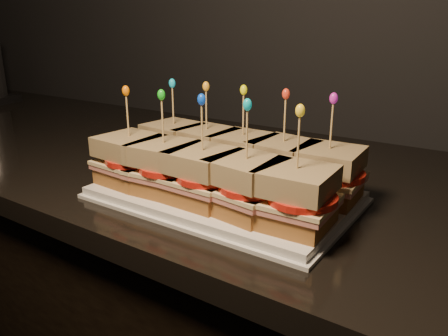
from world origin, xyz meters
The scene contains 74 objects.
cabinet centered at (-0.12, 1.65, 0.45)m, with size 2.37×0.69×0.91m, color black.
granite_slab centered at (-0.12, 1.65, 0.93)m, with size 2.41×0.73×0.04m, color black.
platter centered at (0.22, 1.48, 0.96)m, with size 0.40×0.25×0.02m, color white.
platter_rim centered at (0.22, 1.48, 0.95)m, with size 0.41×0.26×0.01m, color white.
sandwich_0_bread_bot centered at (0.07, 1.54, 0.98)m, with size 0.09×0.09×0.03m, color brown.
sandwich_0_ham centered at (0.07, 1.54, 0.99)m, with size 0.10×0.10×0.01m, color #BB6963.
sandwich_0_cheese centered at (0.07, 1.54, 1.00)m, with size 0.10×0.10×0.01m, color beige.
sandwich_0_tomato centered at (0.08, 1.53, 1.01)m, with size 0.09×0.09×0.01m, color red.
sandwich_0_bread_top centered at (0.07, 1.54, 1.03)m, with size 0.09×0.09×0.03m, color #523012.
sandwich_0_pick centered at (0.07, 1.54, 1.07)m, with size 0.00×0.00×0.09m, color tan.
sandwich_0_frill centered at (0.07, 1.54, 1.12)m, with size 0.01×0.01×0.02m, color #12A9C9.
sandwich_1_bread_bot centered at (0.15, 1.54, 0.98)m, with size 0.09×0.09×0.03m, color brown.
sandwich_1_ham centered at (0.15, 1.54, 0.99)m, with size 0.10×0.10×0.01m, color #BB6963.
sandwich_1_cheese centered at (0.15, 1.54, 1.00)m, with size 0.10×0.10×0.01m, color beige.
sandwich_1_tomato centered at (0.16, 1.53, 1.01)m, with size 0.09×0.09×0.01m, color red.
sandwich_1_bread_top centered at (0.15, 1.54, 1.03)m, with size 0.09×0.09×0.03m, color #523012.
sandwich_1_pick centered at (0.15, 1.54, 1.07)m, with size 0.00×0.00×0.09m, color tan.
sandwich_1_frill centered at (0.15, 1.54, 1.12)m, with size 0.01×0.01×0.02m, color orange.
sandwich_2_bread_bot centered at (0.22, 1.54, 0.98)m, with size 0.09×0.09×0.03m, color brown.
sandwich_2_ham centered at (0.22, 1.54, 0.99)m, with size 0.10×0.10×0.01m, color #BB6963.
sandwich_2_cheese centered at (0.22, 1.54, 1.00)m, with size 0.10×0.10×0.01m, color beige.
sandwich_2_tomato centered at (0.24, 1.53, 1.01)m, with size 0.09×0.09×0.01m, color red.
sandwich_2_bread_top centered at (0.22, 1.54, 1.03)m, with size 0.09×0.09×0.03m, color #523012.
sandwich_2_pick centered at (0.22, 1.54, 1.07)m, with size 0.00×0.00×0.09m, color tan.
sandwich_2_frill centered at (0.22, 1.54, 1.12)m, with size 0.01×0.01×0.02m, color yellow.
sandwich_3_bread_bot centered at (0.30, 1.54, 0.98)m, with size 0.09×0.09×0.03m, color brown.
sandwich_3_ham centered at (0.30, 1.54, 0.99)m, with size 0.10×0.10×0.01m, color #BB6963.
sandwich_3_cheese centered at (0.30, 1.54, 1.00)m, with size 0.10×0.10×0.01m, color beige.
sandwich_3_tomato centered at (0.31, 1.53, 1.01)m, with size 0.09×0.09×0.01m, color red.
sandwich_3_bread_top centered at (0.30, 1.54, 1.03)m, with size 0.09×0.09×0.03m, color #523012.
sandwich_3_pick centered at (0.30, 1.54, 1.07)m, with size 0.00×0.00×0.09m, color tan.
sandwich_3_frill centered at (0.30, 1.54, 1.12)m, with size 0.01×0.01×0.02m, color red.
sandwich_4_bread_bot centered at (0.38, 1.54, 0.98)m, with size 0.09×0.09×0.03m, color brown.
sandwich_4_ham centered at (0.38, 1.54, 0.99)m, with size 0.10×0.10×0.01m, color #BB6963.
sandwich_4_cheese centered at (0.38, 1.54, 1.00)m, with size 0.10×0.10×0.01m, color beige.
sandwich_4_tomato centered at (0.39, 1.53, 1.01)m, with size 0.09×0.09×0.01m, color red.
sandwich_4_bread_top centered at (0.38, 1.54, 1.03)m, with size 0.09×0.09×0.03m, color #523012.
sandwich_4_pick centered at (0.38, 1.54, 1.07)m, with size 0.00×0.00×0.09m, color tan.
sandwich_4_frill centered at (0.38, 1.54, 1.12)m, with size 0.01×0.01×0.02m, color #C420A3.
sandwich_5_bread_bot centered at (0.07, 1.42, 0.98)m, with size 0.09×0.09×0.03m, color brown.
sandwich_5_ham centered at (0.07, 1.42, 0.99)m, with size 0.10×0.10×0.01m, color #BB6963.
sandwich_5_cheese centered at (0.07, 1.42, 1.00)m, with size 0.10×0.10×0.01m, color beige.
sandwich_5_tomato centered at (0.08, 1.42, 1.01)m, with size 0.09×0.09×0.01m, color red.
sandwich_5_bread_top centered at (0.07, 1.42, 1.03)m, with size 0.09×0.09×0.03m, color #523012.
sandwich_5_pick centered at (0.07, 1.42, 1.07)m, with size 0.00×0.00×0.09m, color tan.
sandwich_5_frill centered at (0.07, 1.42, 1.12)m, with size 0.01×0.01×0.02m, color orange.
sandwich_6_bread_bot centered at (0.15, 1.42, 0.98)m, with size 0.09×0.09×0.03m, color brown.
sandwich_6_ham centered at (0.15, 1.42, 0.99)m, with size 0.10×0.10×0.01m, color #BB6963.
sandwich_6_cheese centered at (0.15, 1.42, 1.00)m, with size 0.10×0.10×0.01m, color beige.
sandwich_6_tomato centered at (0.16, 1.42, 1.01)m, with size 0.09×0.09×0.01m, color red.
sandwich_6_bread_top centered at (0.15, 1.42, 1.03)m, with size 0.09×0.09×0.03m, color #523012.
sandwich_6_pick centered at (0.15, 1.42, 1.07)m, with size 0.00×0.00×0.09m, color tan.
sandwich_6_frill centered at (0.15, 1.42, 1.12)m, with size 0.01×0.01×0.02m, color #16B019.
sandwich_7_bread_bot centered at (0.22, 1.42, 0.98)m, with size 0.09×0.09×0.03m, color brown.
sandwich_7_ham centered at (0.22, 1.42, 0.99)m, with size 0.10×0.10×0.01m, color #BB6963.
sandwich_7_cheese centered at (0.22, 1.42, 1.00)m, with size 0.10×0.10×0.01m, color beige.
sandwich_7_tomato centered at (0.24, 1.42, 1.01)m, with size 0.09×0.09×0.01m, color red.
sandwich_7_bread_top centered at (0.22, 1.42, 1.03)m, with size 0.09×0.09×0.03m, color #523012.
sandwich_7_pick centered at (0.22, 1.42, 1.07)m, with size 0.00×0.00×0.09m, color tan.
sandwich_7_frill centered at (0.22, 1.42, 1.12)m, with size 0.01×0.01×0.02m, color blue.
sandwich_8_bread_bot centered at (0.30, 1.42, 0.98)m, with size 0.09×0.09×0.03m, color brown.
sandwich_8_ham centered at (0.30, 1.42, 0.99)m, with size 0.10×0.10×0.01m, color #BB6963.
sandwich_8_cheese centered at (0.30, 1.42, 1.00)m, with size 0.10×0.10×0.01m, color beige.
sandwich_8_tomato centered at (0.31, 1.42, 1.01)m, with size 0.09×0.09×0.01m, color red.
sandwich_8_bread_top centered at (0.30, 1.42, 1.03)m, with size 0.09×0.09×0.03m, color #523012.
sandwich_8_pick centered at (0.30, 1.42, 1.07)m, with size 0.00×0.00×0.09m, color tan.
sandwich_8_frill centered at (0.30, 1.42, 1.12)m, with size 0.01×0.01×0.02m, color #0AAAB2.
sandwich_9_bread_bot centered at (0.38, 1.42, 0.98)m, with size 0.09×0.09×0.03m, color brown.
sandwich_9_ham centered at (0.38, 1.42, 0.99)m, with size 0.10×0.10×0.01m, color #BB6963.
sandwich_9_cheese centered at (0.38, 1.42, 1.00)m, with size 0.10×0.10×0.01m, color beige.
sandwich_9_tomato centered at (0.39, 1.42, 1.01)m, with size 0.09×0.09×0.01m, color red.
sandwich_9_bread_top centered at (0.38, 1.42, 1.03)m, with size 0.09×0.09×0.03m, color #523012.
sandwich_9_pick centered at (0.38, 1.42, 1.07)m, with size 0.00×0.00×0.09m, color tan.
sandwich_9_frill centered at (0.38, 1.42, 1.12)m, with size 0.01×0.01×0.02m, color yellow.
Camera 1 is at (0.60, 0.93, 1.22)m, focal length 35.00 mm.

